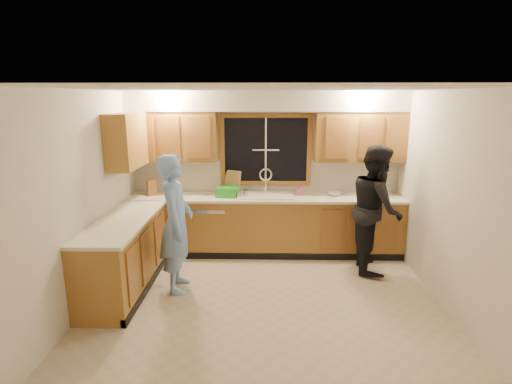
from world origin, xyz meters
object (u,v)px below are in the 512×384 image
Objects in this scene: woman at (376,209)px; knife_block at (152,188)px; dishwasher at (212,227)px; bowl at (334,194)px; sink at (266,200)px; stove at (108,274)px; soap_bottle at (300,190)px; dish_crate at (228,191)px; man at (176,224)px.

woman reaches higher than knife_block.
bowl is at bearing 2.22° from dishwasher.
stove is at bearing -134.61° from sink.
stove is 3.47m from bowl.
bowl is at bearing -0.80° from soap_bottle.
soap_bottle is at bearing 179.20° from bowl.
stove is 3.59m from woman.
soap_bottle is (1.39, 0.08, 0.60)m from dishwasher.
dishwasher is 0.64m from dish_crate.
knife_block is at bearing 89.15° from stove.
soap_bottle is at bearing -29.69° from knife_block.
sink is 4.79× the size of soap_bottle.
dishwasher is 1.36m from man.
sink is 0.49× the size of man.
sink reaches higher than knife_block.
man is 7.30× the size of knife_block.
sink is 1.05× the size of dishwasher.
stove is 0.51× the size of man.
dishwasher is 2.51m from woman.
stove reaches higher than dishwasher.
knife_block reaches higher than dish_crate.
sink is 0.96× the size of stove.
stove is 3.06m from soap_bottle.
man reaches higher than dish_crate.
man is at bearing -113.06° from dish_crate.
sink is 0.48× the size of woman.
stove is at bearing -123.83° from dish_crate.
stove is 1.94m from knife_block.
stove is 2.84× the size of dish_crate.
soap_bottle is at bearing -56.03° from man.
man is (-0.27, -1.25, 0.47)m from dishwasher.
dish_crate is at bearing -32.49° from knife_block.
dish_crate is (0.53, 1.25, 0.12)m from man.
woman reaches higher than dishwasher.
man is 0.98× the size of woman.
soap_bottle is at bearing 4.11° from dish_crate.
dish_crate is (1.19, -0.03, -0.05)m from knife_block.
sink is 1.65m from woman.
dishwasher is at bearing 82.05° from woman.
stove is (-0.95, -1.81, 0.04)m from dishwasher.
soap_bottle is at bearing 62.49° from woman.
stove is at bearing 115.78° from woman.
dish_crate is (-0.59, -0.01, 0.13)m from sink.
knife_block is at bearing 177.82° from dishwasher.
man is 1.45m from knife_block.
man is 8.47× the size of bowl.
soap_bottle is at bearing 7.09° from sink.
bowl reaches higher than dishwasher.
stove is 0.98m from man.
stove is at bearing -146.70° from bowl.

